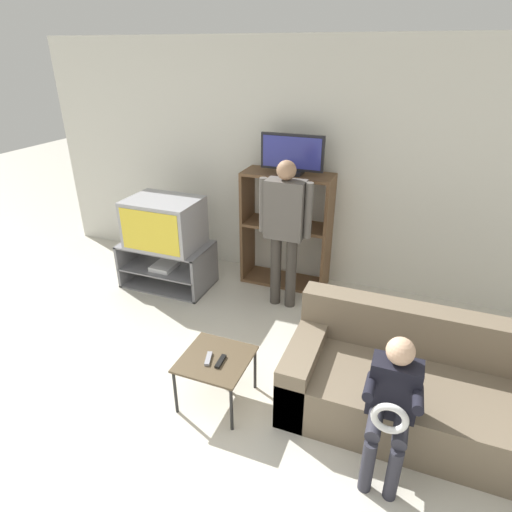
% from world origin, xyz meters
% --- Properties ---
extents(wall_back, '(6.40, 0.06, 2.60)m').
position_xyz_m(wall_back, '(0.00, 3.25, 1.30)').
color(wall_back, silver).
rests_on(wall_back, ground_plane).
extents(tv_stand, '(0.99, 0.58, 0.50)m').
position_xyz_m(tv_stand, '(-1.29, 2.44, 0.25)').
color(tv_stand, slate).
rests_on(tv_stand, ground_plane).
extents(television_main, '(0.76, 0.58, 0.53)m').
position_xyz_m(television_main, '(-1.27, 2.43, 0.77)').
color(television_main, '#9E9EA3').
rests_on(television_main, tv_stand).
extents(media_shelf, '(0.96, 0.39, 1.29)m').
position_xyz_m(media_shelf, '(-0.06, 2.98, 0.66)').
color(media_shelf, brown).
rests_on(media_shelf, ground_plane).
extents(television_flat, '(0.66, 0.20, 0.41)m').
position_xyz_m(television_flat, '(-0.02, 2.96, 1.48)').
color(television_flat, black).
rests_on(television_flat, media_shelf).
extents(snack_table, '(0.50, 0.50, 0.40)m').
position_xyz_m(snack_table, '(0.03, 1.00, 0.36)').
color(snack_table, brown).
rests_on(snack_table, ground_plane).
extents(remote_control_black, '(0.04, 0.15, 0.02)m').
position_xyz_m(remote_control_black, '(0.09, 0.97, 0.41)').
color(remote_control_black, black).
rests_on(remote_control_black, snack_table).
extents(remote_control_white, '(0.08, 0.15, 0.02)m').
position_xyz_m(remote_control_white, '(-0.01, 0.97, 0.41)').
color(remote_control_white, gray).
rests_on(remote_control_white, snack_table).
extents(couch, '(1.90, 0.86, 0.76)m').
position_xyz_m(couch, '(1.47, 1.38, 0.26)').
color(couch, '#756651').
rests_on(couch, ground_plane).
extents(person_standing_adult, '(0.53, 0.20, 1.54)m').
position_xyz_m(person_standing_adult, '(0.07, 2.51, 0.93)').
color(person_standing_adult, '#3D3833').
rests_on(person_standing_adult, ground_plane).
extents(person_seated_child, '(0.33, 0.43, 0.95)m').
position_xyz_m(person_seated_child, '(1.28, 0.88, 0.55)').
color(person_seated_child, '#2D2D38').
rests_on(person_seated_child, ground_plane).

